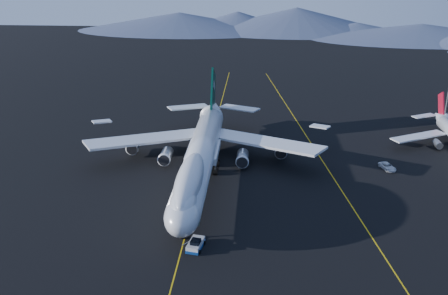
{
  "coord_description": "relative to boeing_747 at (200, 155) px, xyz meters",
  "views": [
    {
      "loc": [
        12.94,
        -105.46,
        49.53
      ],
      "look_at": [
        5.12,
        4.75,
        6.0
      ],
      "focal_mm": 40.0,
      "sensor_mm": 36.0,
      "label": 1
    }
  ],
  "objects": [
    {
      "name": "taxiway_line_main",
      "position": [
        -0.0,
        -0.03,
        -5.8
      ],
      "size": [
        0.25,
        220.0,
        0.01
      ],
      "primitive_type": "cube",
      "color": "gold",
      "rests_on": "ground"
    },
    {
      "name": "boeing_747",
      "position": [
        0.0,
        0.0,
        0.0
      ],
      "size": [
        59.62,
        72.43,
        19.37
      ],
      "color": "silver",
      "rests_on": "ground"
    },
    {
      "name": "ground",
      "position": [
        -0.0,
        -0.03,
        -5.81
      ],
      "size": [
        500.0,
        500.0,
        0.0
      ],
      "primitive_type": "plane",
      "color": "black",
      "rests_on": "ground"
    },
    {
      "name": "taxiway_line_side",
      "position": [
        30.0,
        9.97,
        -5.8
      ],
      "size": [
        28.08,
        198.09,
        0.01
      ],
      "primitive_type": "cube",
      "rotation": [
        0.0,
        0.0,
        0.14
      ],
      "color": "gold",
      "rests_on": "ground"
    },
    {
      "name": "service_van",
      "position": [
        44.83,
        8.27,
        -5.09
      ],
      "size": [
        3.92,
        5.68,
        1.44
      ],
      "primitive_type": "imported",
      "rotation": [
        0.0,
        0.0,
        0.32
      ],
      "color": "silver",
      "rests_on": "ground"
    },
    {
      "name": "pushback_tug",
      "position": [
        2.44,
        -29.53,
        -5.17
      ],
      "size": [
        3.37,
        5.06,
        2.05
      ],
      "rotation": [
        0.0,
        0.0,
        -0.18
      ],
      "color": "silver",
      "rests_on": "ground"
    }
  ]
}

